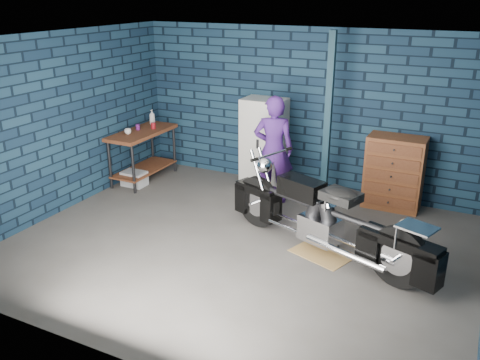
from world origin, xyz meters
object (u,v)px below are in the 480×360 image
(storage_bin, at_px, (134,179))
(shop_stool, at_px, (409,244))
(person, at_px, (273,150))
(workbench, at_px, (143,155))
(motorcycle, at_px, (326,213))
(locker, at_px, (264,143))
(tool_chest, at_px, (394,173))

(storage_bin, distance_m, shop_stool, 4.82)
(person, bearing_deg, workbench, -16.20)
(motorcycle, relative_size, storage_bin, 6.52)
(storage_bin, distance_m, locker, 2.36)
(tool_chest, bearing_deg, motorcycle, -104.42)
(motorcycle, xyz_separation_m, locker, (-1.72, 1.93, 0.18))
(motorcycle, height_order, locker, locker)
(person, xyz_separation_m, tool_chest, (1.79, 0.58, -0.29))
(person, distance_m, tool_chest, 1.90)
(storage_bin, bearing_deg, tool_chest, 13.72)
(motorcycle, bearing_deg, person, 153.40)
(tool_chest, bearing_deg, storage_bin, -166.28)
(workbench, height_order, motorcycle, motorcycle)
(shop_stool, bearing_deg, locker, 148.04)
(workbench, xyz_separation_m, person, (2.46, 0.13, 0.41))
(motorcycle, bearing_deg, workbench, -178.43)
(workbench, bearing_deg, shop_stool, -11.95)
(storage_bin, height_order, locker, locker)
(person, bearing_deg, tool_chest, 178.81)
(motorcycle, height_order, shop_stool, motorcycle)
(workbench, relative_size, locker, 0.91)
(motorcycle, distance_m, tool_chest, 1.99)
(locker, bearing_deg, workbench, -160.94)
(person, height_order, locker, person)
(storage_bin, xyz_separation_m, locker, (2.02, 1.03, 0.64))
(motorcycle, bearing_deg, tool_chest, 95.23)
(tool_chest, bearing_deg, locker, 180.00)
(motorcycle, xyz_separation_m, tool_chest, (0.50, 1.93, -0.01))
(workbench, distance_m, storage_bin, 0.47)
(locker, bearing_deg, person, -53.75)
(storage_bin, distance_m, tool_chest, 4.38)
(storage_bin, bearing_deg, motorcycle, -13.49)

